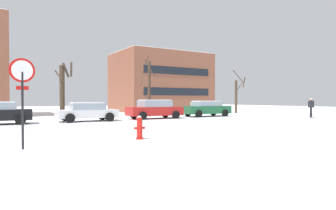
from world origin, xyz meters
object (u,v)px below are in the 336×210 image
Objects in this scene: stop_sign at (22,85)px; fire_hydrant at (140,127)px; pedestrian_crossing at (311,106)px; parked_car_green at (206,108)px; parked_car_white at (87,112)px; parked_car_red at (155,109)px.

stop_sign reaches higher than fire_hydrant.
pedestrian_crossing is (18.69, 4.77, 0.51)m from fire_hydrant.
stop_sign is at bearing -145.67° from parked_car_green.
parked_car_white is (5.07, 10.74, -1.31)m from stop_sign.
fire_hydrant is (4.16, 0.23, -1.54)m from stop_sign.
fire_hydrant is 0.20× the size of parked_car_red.
parked_car_red is at bearing 45.53° from stop_sign.
parked_car_green is 9.00m from pedestrian_crossing.
fire_hydrant is at bearing -121.42° from parked_car_red.
pedestrian_crossing is (12.21, -5.84, 0.19)m from parked_car_red.
parked_car_white is 0.93× the size of parked_car_red.
pedestrian_crossing is at bearing 12.34° from stop_sign.
parked_car_red is 13.54m from pedestrian_crossing.
parked_car_green reaches higher than fire_hydrant.
parked_car_red is (10.64, 10.84, -1.22)m from stop_sign.
parked_car_green is at bearing 41.97° from fire_hydrant.
parked_car_white is 11.14m from parked_car_green.
parked_car_white is 2.54× the size of pedestrian_crossing.
pedestrian_crossing is (6.64, -6.07, 0.24)m from parked_car_green.
parked_car_white is 0.92× the size of parked_car_green.
stop_sign is 11.95m from parked_car_white.
stop_sign is 15.24m from parked_car_red.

